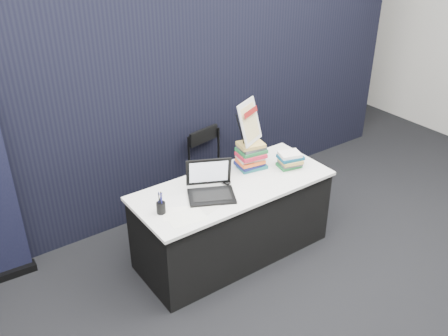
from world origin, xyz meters
The scene contains 14 objects.
floor centered at (0.00, 0.00, 0.00)m, with size 8.00×8.00×0.00m, color black.
wall_back centered at (0.00, 4.00, 1.75)m, with size 8.00×0.02×3.50m, color #B4B1AA.
drape_partition centered at (0.00, 1.60, 1.20)m, with size 6.00×0.08×2.40m, color black.
display_table centered at (0.00, 0.55, 0.38)m, with size 1.80×0.75×0.75m.
laptop centered at (-0.28, 0.53, 0.82)m, with size 0.47×0.46×0.29m.
mouse centered at (-0.04, 0.60, 0.77)m, with size 0.07×0.12×0.04m, color black.
brochure_left centered at (-0.61, 0.35, 0.75)m, with size 0.30×0.21×0.00m, color white.
brochure_mid centered at (-0.61, 0.42, 0.75)m, with size 0.28×0.20×0.00m, color white.
brochure_right centered at (-0.45, 0.38, 0.75)m, with size 0.28×0.20×0.00m, color beige.
pen_cup centered at (-0.73, 0.52, 0.80)m, with size 0.07×0.07×0.10m, color black.
book_stack_tall centered at (0.31, 0.69, 0.88)m, with size 0.26×0.21×0.26m.
book_stack_short centered at (0.62, 0.50, 0.82)m, with size 0.24×0.20×0.15m.
info_sign centered at (0.31, 0.72, 1.20)m, with size 0.31×0.22×0.40m.
stacking_chair centered at (0.29, 1.31, 0.48)m, with size 0.45×0.46×0.87m.
Camera 1 is at (-2.25, -2.47, 3.00)m, focal length 40.00 mm.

